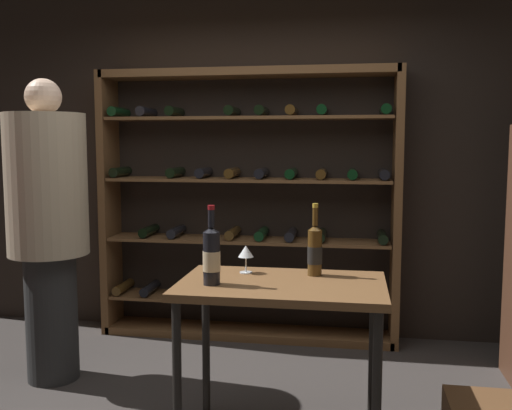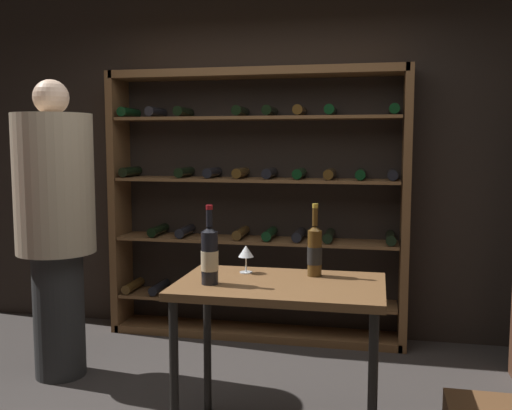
% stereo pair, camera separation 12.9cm
% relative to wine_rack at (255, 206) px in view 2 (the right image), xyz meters
% --- Properties ---
extents(back_wall, '(5.76, 0.10, 2.92)m').
position_rel_wine_rack_xyz_m(back_wall, '(0.15, 0.21, 0.42)').
color(back_wall, black).
rests_on(back_wall, ground).
extents(wine_rack, '(2.33, 0.32, 2.10)m').
position_rel_wine_rack_xyz_m(wine_rack, '(0.00, 0.00, 0.00)').
color(wine_rack, brown).
rests_on(wine_rack, ground).
extents(tasting_table, '(1.03, 0.65, 0.85)m').
position_rel_wine_rack_xyz_m(tasting_table, '(0.47, -1.61, -0.30)').
color(tasting_table, brown).
rests_on(tasting_table, ground).
extents(person_guest_blue_shirt, '(0.51, 0.50, 1.94)m').
position_rel_wine_rack_xyz_m(person_guest_blue_shirt, '(-1.10, -1.02, 0.02)').
color(person_guest_blue_shirt, '#2A2A2A').
rests_on(person_guest_blue_shirt, ground).
extents(wine_bottle_amber_reserve, '(0.08, 0.08, 0.38)m').
position_rel_wine_rack_xyz_m(wine_bottle_amber_reserve, '(0.62, -1.43, -0.06)').
color(wine_bottle_amber_reserve, '#4C3314').
rests_on(wine_bottle_amber_reserve, tasting_table).
extents(wine_bottle_green_slim, '(0.09, 0.09, 0.39)m').
position_rel_wine_rack_xyz_m(wine_bottle_green_slim, '(0.14, -1.71, -0.05)').
color(wine_bottle_green_slim, black).
rests_on(wine_bottle_green_slim, tasting_table).
extents(wine_glass_stemmed_right, '(0.08, 0.08, 0.15)m').
position_rel_wine_rack_xyz_m(wine_glass_stemmed_right, '(0.26, -1.43, -0.08)').
color(wine_glass_stemmed_right, silver).
rests_on(wine_glass_stemmed_right, tasting_table).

